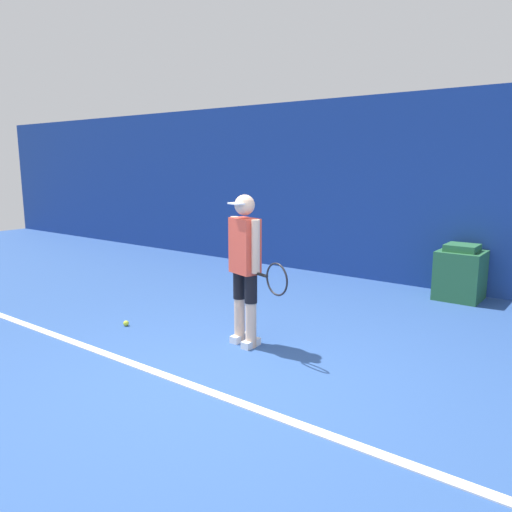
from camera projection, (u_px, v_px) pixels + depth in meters
The scene contains 6 objects.
ground_plane at pixel (224, 379), 4.65m from camera, with size 24.00×24.00×0.00m, color #2D5193.
back_wall at pixel (411, 191), 8.01m from camera, with size 24.00×0.10×3.08m.
court_baseline at pixel (203, 390), 4.42m from camera, with size 21.60×0.10×0.01m.
tennis_player at pixel (246, 263), 5.38m from camera, with size 0.93×0.37×1.66m.
tennis_ball at pixel (126, 323), 6.17m from camera, with size 0.07×0.07×0.07m.
covered_chair at pixel (460, 273), 7.34m from camera, with size 0.63×0.62×0.82m.
Camera 1 is at (2.86, -3.30, 1.99)m, focal length 35.00 mm.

